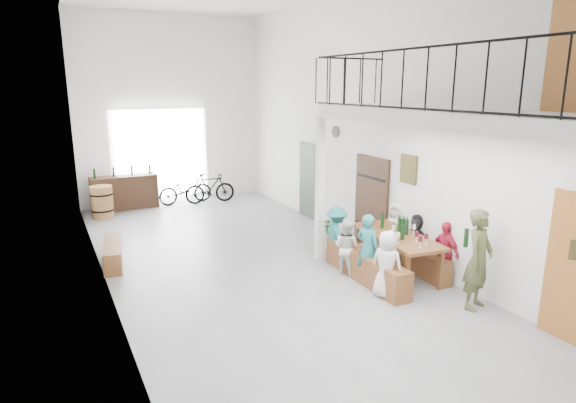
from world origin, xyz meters
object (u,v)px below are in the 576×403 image
side_bench (113,253)px  host_standing (479,260)px  tasting_table (397,239)px  bench_inner (365,267)px  oak_barrel (102,202)px  serving_counter (125,192)px  bicycle_near (185,190)px

side_bench → host_standing: bearing=-43.9°
tasting_table → host_standing: size_ratio=1.28×
bench_inner → oak_barrel: (-3.73, 6.73, 0.17)m
host_standing → serving_counter: bearing=93.1°
serving_counter → bicycle_near: 1.73m
tasting_table → bicycle_near: bicycle_near is taller
side_bench → host_standing: 6.81m
tasting_table → side_bench: tasting_table is taller
tasting_table → host_standing: host_standing is taller
tasting_table → oak_barrel: 8.09m
oak_barrel → bench_inner: bearing=-61.0°
host_standing → side_bench: bearing=116.0°
serving_counter → host_standing: bearing=-67.6°
tasting_table → side_bench: (-4.64, 3.04, -0.49)m
bench_inner → serving_counter: size_ratio=1.24×
side_bench → host_standing: (4.88, -4.70, 0.60)m
tasting_table → host_standing: 1.68m
host_standing → tasting_table: bearing=78.3°
bench_inner → serving_counter: bearing=114.5°
oak_barrel → host_standing: bearing=-61.3°
side_bench → oak_barrel: size_ratio=1.75×
oak_barrel → bicycle_near: bearing=12.6°
bench_inner → host_standing: 2.02m
host_standing → oak_barrel: bearing=98.6°
side_bench → serving_counter: bearing=78.0°
side_bench → serving_counter: serving_counter is taller
side_bench → oak_barrel: (0.25, 3.75, 0.22)m
tasting_table → bicycle_near: bearing=111.6°
side_bench → oak_barrel: bearing=86.2°
serving_counter → bicycle_near: bearing=-6.7°
host_standing → bicycle_near: 9.27m
oak_barrel → host_standing: size_ratio=0.53×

